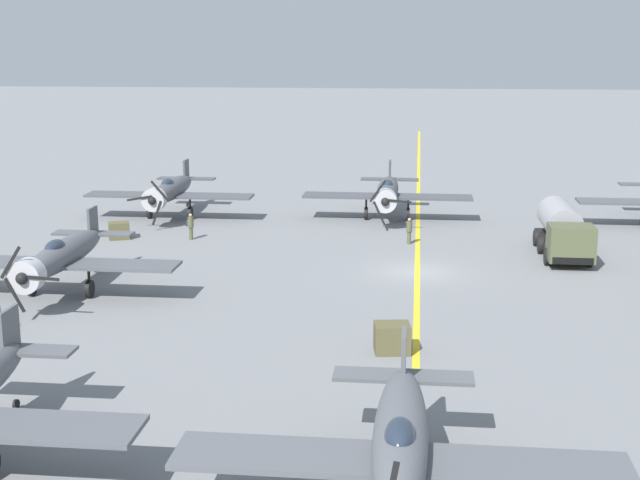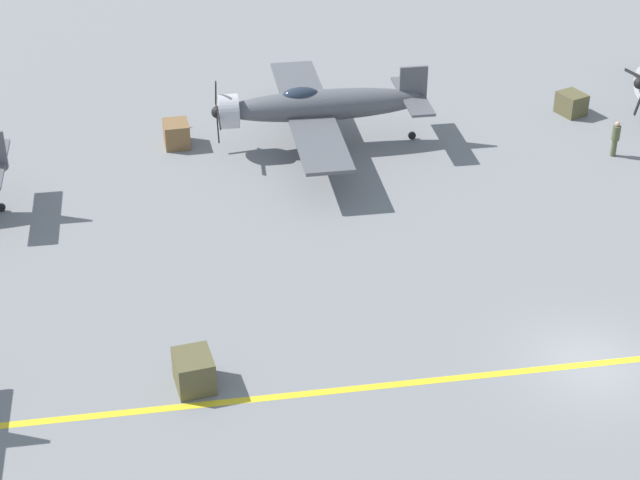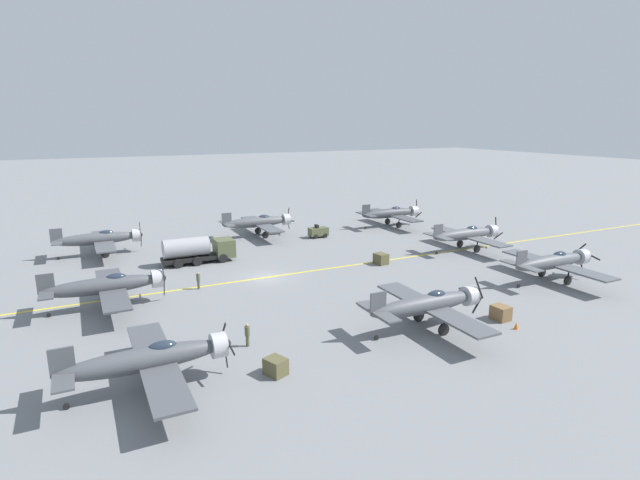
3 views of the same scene
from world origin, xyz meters
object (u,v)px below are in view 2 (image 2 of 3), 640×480
at_px(supply_crate_outboard, 571,104).
at_px(supply_crate_by_tanker, 176,134).
at_px(airplane_mid_right, 317,106).
at_px(ground_crew_walking, 615,137).
at_px(supply_crate_mid_lane, 194,371).
at_px(traffic_cone, 183,122).

bearing_deg(supply_crate_outboard, supply_crate_by_tanker, 91.13).
bearing_deg(airplane_mid_right, supply_crate_by_tanker, 66.97).
distance_m(ground_crew_walking, supply_crate_by_tanker, 20.16).
bearing_deg(supply_crate_mid_lane, airplane_mid_right, -21.84).
xyz_separation_m(ground_crew_walking, traffic_cone, (6.24, 19.34, -0.66)).
bearing_deg(supply_crate_mid_lane, traffic_cone, -1.81).
xyz_separation_m(ground_crew_walking, supply_crate_by_tanker, (4.29, 19.70, -0.36)).
height_order(supply_crate_mid_lane, traffic_cone, supply_crate_mid_lane).
relative_size(supply_crate_mid_lane, traffic_cone, 2.62).
distance_m(supply_crate_mid_lane, supply_crate_outboard, 26.80).
distance_m(airplane_mid_right, traffic_cone, 7.02).
distance_m(airplane_mid_right, ground_crew_walking, 13.68).
height_order(supply_crate_by_tanker, supply_crate_outboard, supply_crate_by_tanker).
bearing_deg(ground_crew_walking, supply_crate_outboard, 3.64).
bearing_deg(supply_crate_mid_lane, supply_crate_by_tanker, -0.85).
xyz_separation_m(airplane_mid_right, ground_crew_walking, (-3.17, -13.27, -1.08)).
height_order(airplane_mid_right, ground_crew_walking, airplane_mid_right).
distance_m(ground_crew_walking, supply_crate_mid_lane, 24.12).
xyz_separation_m(ground_crew_walking, supply_crate_mid_lane, (-13.53, 19.96, -0.33)).
bearing_deg(supply_crate_by_tanker, supply_crate_mid_lane, 179.15).
relative_size(ground_crew_walking, supply_crate_outboard, 1.31).
xyz_separation_m(supply_crate_by_tanker, supply_crate_mid_lane, (-17.82, 0.26, 0.03)).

